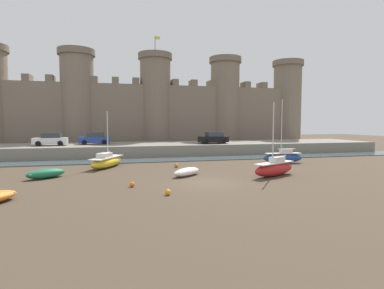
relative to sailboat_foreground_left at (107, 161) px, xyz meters
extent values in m
plane|color=#4C3D2D|center=(7.51, -9.75, -0.61)|extent=(160.00, 160.00, 0.00)
cube|color=#47565B|center=(7.51, 4.70, -0.56)|extent=(80.00, 4.50, 0.10)
cube|color=gray|center=(7.51, 11.95, 0.14)|extent=(63.13, 10.00, 1.50)
cube|color=#7A6B5B|center=(7.51, 21.97, 4.83)|extent=(51.13, 2.80, 10.87)
cylinder|color=#7A6B5B|center=(-5.28, 21.97, 7.03)|extent=(5.21, 5.21, 15.29)
cylinder|color=#706254|center=(-5.28, 21.97, 15.18)|extent=(5.84, 5.84, 1.00)
cylinder|color=#7A6B5B|center=(7.51, 21.97, 7.03)|extent=(5.21, 5.21, 15.29)
cylinder|color=#706254|center=(7.51, 21.97, 15.18)|extent=(5.84, 5.84, 1.00)
cylinder|color=#4C4742|center=(7.51, 21.97, 17.18)|extent=(0.10, 0.10, 3.00)
cube|color=yellow|center=(7.96, 21.97, 18.38)|extent=(0.80, 0.04, 0.50)
cylinder|color=#7A6B5B|center=(20.29, 21.97, 7.03)|extent=(5.21, 5.21, 15.29)
cylinder|color=#706254|center=(20.29, 21.97, 15.18)|extent=(5.84, 5.84, 1.00)
cylinder|color=#7A6B5B|center=(33.07, 21.97, 7.03)|extent=(5.21, 5.21, 15.29)
cylinder|color=#706254|center=(33.07, 21.97, 15.18)|extent=(5.84, 5.84, 1.00)
cube|color=#746557|center=(-12.66, 21.97, 10.81)|extent=(1.10, 2.52, 1.10)
cube|color=#746557|center=(-9.30, 21.97, 10.81)|extent=(1.10, 2.52, 1.10)
cube|color=#746557|center=(-2.57, 21.97, 10.81)|extent=(1.10, 2.52, 1.10)
cube|color=#746557|center=(0.79, 21.97, 10.81)|extent=(1.10, 2.52, 1.10)
cube|color=#746557|center=(4.15, 21.97, 10.81)|extent=(1.10, 2.52, 1.10)
cube|color=#746557|center=(10.87, 21.97, 10.81)|extent=(1.10, 2.52, 1.10)
cube|color=#746557|center=(14.23, 21.97, 10.81)|extent=(1.10, 2.52, 1.10)
cube|color=#746557|center=(17.59, 21.97, 10.81)|extent=(1.10, 2.52, 1.10)
cube|color=#746557|center=(24.31, 21.97, 10.81)|extent=(1.10, 2.52, 1.10)
cube|color=#746557|center=(27.67, 21.97, 10.81)|extent=(1.10, 2.52, 1.10)
ellipsoid|color=yellow|center=(0.01, 0.02, -0.09)|extent=(3.75, 5.54, 1.04)
cube|color=silver|center=(0.01, 0.02, 0.39)|extent=(3.26, 4.85, 0.08)
cube|color=silver|center=(-0.17, -0.34, 0.65)|extent=(1.55, 1.80, 0.44)
cylinder|color=silver|center=(0.13, 0.27, 2.69)|extent=(0.10, 0.10, 4.52)
cylinder|color=silver|center=(-0.23, -0.46, 0.88)|extent=(1.15, 2.23, 0.08)
ellipsoid|color=silver|center=(6.68, -6.43, -0.27)|extent=(3.09, 2.83, 0.68)
ellipsoid|color=white|center=(6.68, -6.43, -0.21)|extent=(2.50, 2.29, 0.37)
cube|color=beige|center=(6.86, -6.28, -0.17)|extent=(0.74, 0.83, 0.06)
cube|color=beige|center=(5.75, -7.21, -0.19)|extent=(0.60, 0.63, 0.08)
cube|color=beige|center=(-5.02, -11.49, -0.19)|extent=(0.84, 0.75, 0.08)
ellipsoid|color=red|center=(13.73, -8.23, -0.04)|extent=(4.86, 3.09, 1.14)
cube|color=silver|center=(13.73, -8.23, 0.49)|extent=(4.27, 2.69, 0.08)
cube|color=silver|center=(14.06, -8.07, 0.75)|extent=(1.54, 1.23, 0.44)
cylinder|color=silver|center=(13.51, -8.33, 3.01)|extent=(0.10, 0.10, 4.96)
cylinder|color=silver|center=(14.17, -8.02, 0.98)|extent=(2.01, 1.02, 0.08)
ellipsoid|color=#234793|center=(18.67, -1.21, -0.05)|extent=(4.55, 1.33, 1.12)
cube|color=silver|center=(18.67, -1.21, 0.47)|extent=(4.00, 1.14, 0.08)
cube|color=silver|center=(19.01, -1.24, 0.73)|extent=(1.30, 0.75, 0.44)
cylinder|color=silver|center=(18.45, -1.20, 3.42)|extent=(0.10, 0.10, 5.83)
cylinder|color=silver|center=(19.12, -1.25, 0.96)|extent=(2.02, 0.22, 0.08)
ellipsoid|color=#1E6B47|center=(-4.48, -4.85, -0.22)|extent=(3.14, 2.69, 0.78)
ellipsoid|color=#339266|center=(-4.48, -4.85, -0.16)|extent=(2.55, 2.17, 0.43)
cube|color=beige|center=(-4.30, -4.72, -0.12)|extent=(0.73, 0.92, 0.06)
cube|color=beige|center=(-5.44, -5.53, -0.14)|extent=(0.60, 0.68, 0.08)
sphere|color=orange|center=(6.72, -1.58, -0.42)|extent=(0.38, 0.38, 0.38)
sphere|color=orange|center=(4.10, -12.67, -0.43)|extent=(0.36, 0.36, 0.36)
sphere|color=orange|center=(2.07, -9.78, -0.43)|extent=(0.36, 0.36, 0.36)
cube|color=black|center=(14.17, 9.80, 1.49)|extent=(4.16, 1.84, 0.80)
cube|color=#2D3842|center=(14.32, 9.80, 2.19)|extent=(2.31, 1.57, 0.64)
cylinder|color=black|center=(12.93, 8.90, 1.21)|extent=(0.65, 0.20, 0.64)
cylinder|color=black|center=(12.87, 10.60, 1.21)|extent=(0.65, 0.20, 0.64)
cylinder|color=black|center=(15.47, 8.99, 1.21)|extent=(0.65, 0.20, 0.64)
cylinder|color=black|center=(15.41, 10.69, 1.21)|extent=(0.65, 0.20, 0.64)
cube|color=silver|center=(-7.37, 11.10, 1.49)|extent=(4.16, 1.84, 0.80)
cube|color=#2D3842|center=(-7.22, 11.11, 2.19)|extent=(2.31, 1.57, 0.64)
cylinder|color=black|center=(-8.61, 10.21, 1.21)|extent=(0.65, 0.20, 0.64)
cylinder|color=black|center=(-8.67, 11.91, 1.21)|extent=(0.65, 0.20, 0.64)
cylinder|color=black|center=(-6.07, 10.30, 1.21)|extent=(0.65, 0.20, 0.64)
cylinder|color=black|center=(-6.13, 11.99, 1.21)|extent=(0.65, 0.20, 0.64)
cube|color=#263F99|center=(-2.04, 12.27, 1.49)|extent=(4.16, 1.84, 0.80)
cube|color=#2D3842|center=(-1.89, 12.28, 2.19)|extent=(2.31, 1.57, 0.64)
cylinder|color=black|center=(-3.28, 11.38, 1.21)|extent=(0.65, 0.20, 0.64)
cylinder|color=black|center=(-3.34, 13.08, 1.21)|extent=(0.65, 0.20, 0.64)
cylinder|color=black|center=(-0.74, 11.47, 1.21)|extent=(0.65, 0.20, 0.64)
cylinder|color=black|center=(-0.80, 13.17, 1.21)|extent=(0.65, 0.20, 0.64)
camera|label=1|loc=(1.27, -30.52, 3.81)|focal=28.00mm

